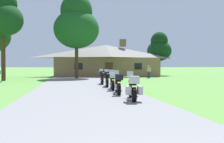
% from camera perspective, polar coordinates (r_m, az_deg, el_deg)
% --- Properties ---
extents(ground_plane, '(500.00, 500.00, 0.00)m').
position_cam_1_polar(ground_plane, '(21.85, -7.96, -2.88)').
color(ground_plane, '#56893D').
extents(asphalt_driveway, '(6.40, 80.00, 0.06)m').
position_cam_1_polar(asphalt_driveway, '(19.85, -7.77, -3.22)').
color(asphalt_driveway, slate).
rests_on(asphalt_driveway, ground).
extents(motorcycle_orange_nearest_to_camera, '(0.89, 2.08, 1.30)m').
position_cam_1_polar(motorcycle_orange_nearest_to_camera, '(10.66, 5.07, -4.06)').
color(motorcycle_orange_nearest_to_camera, black).
rests_on(motorcycle_orange_nearest_to_camera, asphalt_driveway).
extents(motorcycle_yellow_second_in_row, '(0.68, 2.08, 1.30)m').
position_cam_1_polar(motorcycle_yellow_second_in_row, '(13.06, 1.43, -3.01)').
color(motorcycle_yellow_second_in_row, black).
rests_on(motorcycle_yellow_second_in_row, asphalt_driveway).
extents(motorcycle_blue_third_in_row, '(0.68, 2.08, 1.30)m').
position_cam_1_polar(motorcycle_blue_third_in_row, '(15.40, 0.08, -2.34)').
color(motorcycle_blue_third_in_row, black).
rests_on(motorcycle_blue_third_in_row, asphalt_driveway).
extents(motorcycle_white_fourth_in_row, '(0.71, 2.08, 1.30)m').
position_cam_1_polar(motorcycle_white_fourth_in_row, '(17.76, -1.22, -1.85)').
color(motorcycle_white_fourth_in_row, black).
rests_on(motorcycle_white_fourth_in_row, asphalt_driveway).
extents(motorcycle_orange_farthest_in_row, '(0.66, 2.08, 1.30)m').
position_cam_1_polar(motorcycle_orange_farthest_in_row, '(20.22, -2.46, -1.46)').
color(motorcycle_orange_farthest_in_row, black).
rests_on(motorcycle_orange_farthest_in_row, asphalt_driveway).
extents(stone_lodge, '(16.06, 7.15, 5.76)m').
position_cam_1_polar(stone_lodge, '(36.29, -1.58, 2.77)').
color(stone_lodge, brown).
rests_on(stone_lodge, ground).
extents(bystander_olive_shirt_near_lodge, '(0.35, 0.51, 1.67)m').
position_cam_1_polar(bystander_olive_shirt_near_lodge, '(31.84, 8.77, 0.13)').
color(bystander_olive_shirt_near_lodge, navy).
rests_on(bystander_olive_shirt_near_lodge, ground).
extents(bystander_tan_shirt_beside_signpost, '(0.51, 0.35, 1.69)m').
position_cam_1_polar(bystander_tan_shirt_beside_signpost, '(31.39, 9.00, 0.14)').
color(bystander_tan_shirt_beside_signpost, navy).
rests_on(bystander_tan_shirt_beside_signpost, ground).
extents(tree_by_lodge_front, '(5.73, 5.73, 10.71)m').
position_cam_1_polar(tree_by_lodge_front, '(30.67, -8.62, 11.37)').
color(tree_by_lodge_front, '#422D19').
rests_on(tree_by_lodge_front, ground).
extents(tree_right_of_lodge, '(4.04, 4.04, 7.29)m').
position_cam_1_polar(tree_right_of_lodge, '(40.24, 11.40, 5.64)').
color(tree_right_of_lodge, '#422D19').
rests_on(tree_right_of_lodge, ground).
extents(tree_left_near, '(4.24, 4.24, 9.93)m').
position_cam_1_polar(tree_left_near, '(28.56, -24.99, 12.33)').
color(tree_left_near, '#422D19').
rests_on(tree_left_near, ground).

